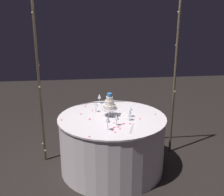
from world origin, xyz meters
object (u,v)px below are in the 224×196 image
Objects in this scene: tiered_cake at (110,104)px; wine_glass_4 at (130,109)px; wine_glass_0 at (96,105)px; main_table at (112,142)px; cake_knife at (131,128)px; wine_glass_5 at (129,112)px; wine_glass_2 at (108,120)px; decorative_arch at (109,56)px; wine_glass_1 at (99,97)px; wine_glass_3 at (117,118)px.

tiered_cake is 2.17× the size of wine_glass_4.
wine_glass_0 is 0.52m from wine_glass_4.
cake_knife is at bearing -66.45° from main_table.
wine_glass_4 is at bearing 73.63° from wine_glass_5.
tiered_cake is 0.32m from wine_glass_5.
tiered_cake is at bearing 80.80° from wine_glass_2.
cake_knife is at bearing -98.77° from wine_glass_4.
decorative_arch reaches higher than cake_knife.
tiered_cake is 1.13× the size of cake_knife.
wine_glass_1 is at bearing 118.99° from wine_glass_4.
wine_glass_3 is at bearing -82.24° from tiered_cake.
main_table is 0.56m from tiered_cake.
wine_glass_1 is 0.54× the size of cake_knife.
decorative_arch is at bearing 103.74° from cake_knife.
wine_glass_3 is 0.24m from wine_glass_5.
wine_glass_1 is at bearing 112.97° from decorative_arch.
decorative_arch is 0.68m from tiered_cake.
tiered_cake is 0.26m from wine_glass_0.
wine_glass_3 reaches higher than wine_glass_0.
main_table is at bearing -90.18° from decorative_arch.
wine_glass_0 reaches higher than main_table.
main_table is 5.17× the size of cake_knife.
tiered_cake is 2.11× the size of wine_glass_1.
tiered_cake is at bearing -81.05° from wine_glass_1.
decorative_arch is 15.82× the size of wine_glass_1.
decorative_arch is at bearing 112.61° from wine_glass_5.
wine_glass_3 is (0.14, -0.93, -0.00)m from wine_glass_1.
wine_glass_5 is (-0.04, -0.12, 0.00)m from wine_glass_4.
wine_glass_5 is at bearing 38.18° from wine_glass_3.
wine_glass_4 is (0.37, -0.66, 0.00)m from wine_glass_1.
tiered_cake is at bearing 115.04° from cake_knife.
main_table is 0.56m from wine_glass_4.
wine_glass_4 is (0.35, 0.40, -0.02)m from wine_glass_2.
wine_glass_2 reaches higher than cake_knife.
wine_glass_4 is (0.45, -0.26, 0.01)m from wine_glass_0.
tiered_cake is at bearing 97.76° from wine_glass_3.
decorative_arch reaches higher than main_table.
wine_glass_0 is (-0.17, 0.18, -0.06)m from tiered_cake.
main_table is 9.89× the size of wine_glass_4.
decorative_arch reaches higher than wine_glass_4.
decorative_arch is 1.64× the size of main_table.
wine_glass_2 is (0.01, -1.06, 0.02)m from wine_glass_1.
main_table is at bearing 93.26° from wine_glass_3.
wine_glass_4 is (0.23, 0.27, 0.01)m from wine_glass_3.
cake_knife is (0.31, -1.04, -0.11)m from wine_glass_1.
decorative_arch reaches higher than wine_glass_5.
wine_glass_1 is at bearing 98.95° from tiered_cake.
tiered_cake reaches higher than wine_glass_3.
wine_glass_0 is 0.92× the size of wine_glass_3.
wine_glass_2 is 1.18× the size of wine_glass_5.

